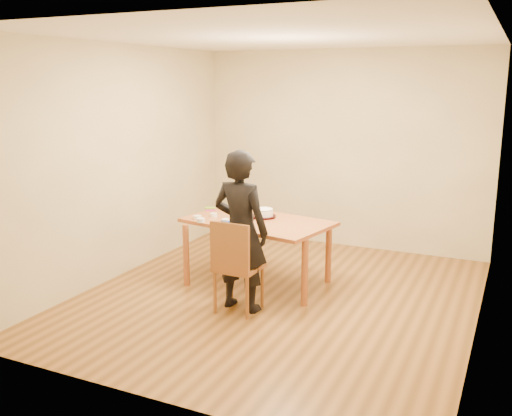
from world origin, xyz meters
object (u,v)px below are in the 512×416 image
at_px(dining_chair, 239,267).
at_px(cake, 264,213).
at_px(person, 241,231).
at_px(dining_table, 258,222).
at_px(cake_plate, 264,216).

xyz_separation_m(dining_chair, cake, (-0.15, 0.93, 0.36)).
xyz_separation_m(dining_chair, person, (-0.00, 0.05, 0.37)).
distance_m(cake, person, 0.89).
height_order(cake, person, person).
bearing_deg(person, cake, -75.98).
distance_m(dining_table, person, 0.75).
bearing_deg(cake, dining_chair, -80.87).
height_order(dining_table, person, person).
relative_size(dining_table, dining_chair, 3.80).
distance_m(dining_chair, cake_plate, 0.99).
height_order(dining_chair, person, person).
relative_size(cake_plate, cake, 1.31).
bearing_deg(cake_plate, person, -80.41).
bearing_deg(dining_table, cake, 100.51).
relative_size(cake, person, 0.13).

